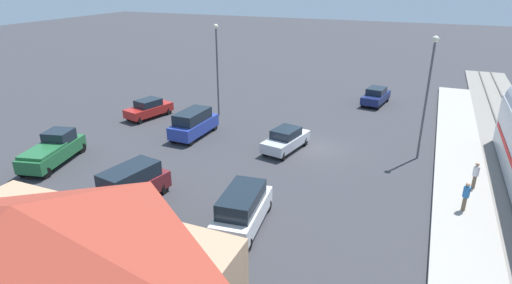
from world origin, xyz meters
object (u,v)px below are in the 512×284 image
suv_maroon (129,185)px  suv_white (242,209)px  station_building (29,281)px  pickup_green (53,150)px  pedestrian_waiting_far (476,174)px  light_pole_near_platform (428,86)px  sedan_red (149,108)px  suv_blue (193,123)px  sedan_navy (376,96)px  light_pole_lot_center (217,60)px  sedan_silver (286,139)px  pedestrian_on_platform (466,195)px

suv_maroon → suv_white: (-7.14, -0.13, 0.00)m
station_building → pickup_green: station_building is taller
pedestrian_waiting_far → light_pole_near_platform: bearing=-50.8°
station_building → sedan_red: 26.56m
suv_white → sedan_red: suv_white is taller
suv_blue → sedan_navy: bearing=-129.2°
suv_white → light_pole_lot_center: light_pole_lot_center is taller
station_building → suv_maroon: station_building is taller
station_building → suv_blue: size_ratio=2.59×
suv_maroon → sedan_red: 16.11m
station_building → sedan_silver: 20.94m
sedan_silver → suv_blue: size_ratio=0.97×
suv_maroon → light_pole_near_platform: bearing=-138.5°
suv_blue → light_pole_lot_center: 7.10m
sedan_silver → sedan_red: (14.42, -2.54, 0.00)m
pedestrian_on_platform → light_pole_lot_center: (20.81, -10.61, 3.98)m
pedestrian_on_platform → sedan_red: 27.60m
pickup_green → sedan_red: 11.19m
pedestrian_on_platform → sedan_navy: size_ratio=0.36×
suv_blue → pickup_green: suv_blue is taller
station_building → light_pole_near_platform: (-11.20, -23.07, 2.35)m
sedan_navy → sedan_red: size_ratio=0.98×
pedestrian_on_platform → light_pole_near_platform: (2.76, -7.32, 4.15)m
pedestrian_on_platform → light_pole_lot_center: light_pole_lot_center is taller
light_pole_lot_center → pickup_green: bearing=68.4°
suv_white → pickup_green: bearing=-8.2°
pedestrian_on_platform → suv_maroon: size_ratio=0.33×
pedestrian_on_platform → light_pole_near_platform: 8.86m
pedestrian_waiting_far → suv_maroon: 20.70m
pedestrian_waiting_far → light_pole_near_platform: light_pole_near_platform is taller
light_pole_near_platform → light_pole_lot_center: light_pole_near_platform is taller
suv_blue → light_pole_lot_center: light_pole_lot_center is taller
light_pole_near_platform → light_pole_lot_center: (18.05, -3.29, -0.17)m
station_building → pedestrian_waiting_far: size_ratio=7.47×
pickup_green → suv_white: bearing=171.8°
suv_blue → light_pole_near_platform: (-17.36, -2.46, 4.28)m
station_building → pedestrian_on_platform: 21.13m
sedan_navy → light_pole_lot_center: 16.92m
pedestrian_on_platform → station_building: bearing=48.4°
sedan_silver → sedan_navy: size_ratio=1.01×
sedan_red → light_pole_lot_center: size_ratio=0.57×
pedestrian_on_platform → sedan_red: bearing=-15.8°
station_building → pickup_green: 17.51m
pickup_green → light_pole_near_platform: bearing=-155.1°
station_building → pickup_green: (12.49, -12.09, -2.05)m
suv_blue → light_pole_near_platform: light_pole_near_platform is taller
suv_white → sedan_navy: bearing=-96.9°
suv_white → light_pole_near_platform: 16.05m
suv_white → sedan_navy: size_ratio=1.08×
pedestrian_waiting_far → sedan_red: 27.57m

